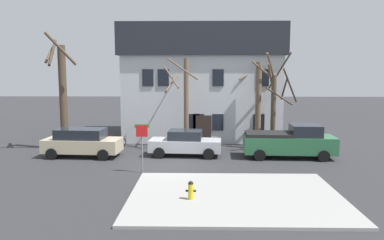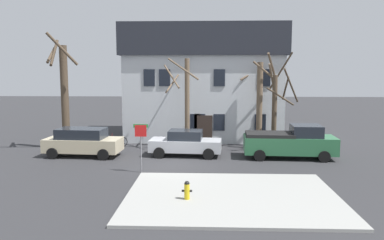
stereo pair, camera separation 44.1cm
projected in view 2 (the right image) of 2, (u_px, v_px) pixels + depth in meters
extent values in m
plane|color=#2D2D30|center=(171.00, 166.00, 21.45)|extent=(120.00, 120.00, 0.00)
cube|color=#999993|center=(232.00, 196.00, 15.98)|extent=(8.81, 6.75, 0.12)
cube|color=silver|center=(203.00, 97.00, 30.97)|extent=(11.76, 7.08, 6.40)
cube|color=#23262D|center=(204.00, 42.00, 30.42)|extent=(12.26, 7.58, 2.34)
cube|color=#2D231E|center=(205.00, 130.00, 27.67)|extent=(1.10, 0.12, 2.10)
cube|color=black|center=(196.00, 122.00, 27.64)|extent=(0.80, 0.08, 1.20)
cube|color=black|center=(200.00, 122.00, 27.63)|extent=(0.80, 0.08, 1.20)
cube|color=black|center=(219.00, 122.00, 27.57)|extent=(0.80, 0.08, 1.20)
cube|color=black|center=(260.00, 123.00, 27.46)|extent=(0.80, 0.08, 1.20)
cube|color=black|center=(149.00, 78.00, 27.37)|extent=(0.80, 0.08, 1.20)
cube|color=black|center=(165.00, 78.00, 27.32)|extent=(0.80, 0.08, 1.20)
cube|color=black|center=(219.00, 78.00, 27.17)|extent=(0.80, 0.08, 1.20)
cube|color=black|center=(265.00, 78.00, 27.05)|extent=(0.80, 0.08, 1.20)
cylinder|color=#4C3D2D|center=(65.00, 98.00, 25.73)|extent=(0.51, 0.51, 6.97)
cylinder|color=#4C3D2D|center=(62.00, 49.00, 24.46)|extent=(1.90, 0.77, 2.12)
cylinder|color=#4C3D2D|center=(54.00, 53.00, 25.39)|extent=(0.22, 1.36, 1.81)
cylinder|color=#4C3D2D|center=(51.00, 55.00, 25.35)|extent=(0.29, 1.67, 1.15)
cylinder|color=brown|center=(187.00, 104.00, 26.13)|extent=(0.33, 0.33, 6.12)
cylinder|color=brown|center=(172.00, 84.00, 26.32)|extent=(0.78, 2.17, 1.25)
cylinder|color=brown|center=(183.00, 69.00, 24.86)|extent=(2.07, 0.53, 1.45)
cylinder|color=brown|center=(172.00, 76.00, 25.37)|extent=(1.26, 2.12, 1.56)
cylinder|color=brown|center=(259.00, 105.00, 26.63)|extent=(0.42, 0.42, 5.89)
cylinder|color=brown|center=(265.00, 71.00, 25.56)|extent=(1.66, 0.53, 1.31)
cylinder|color=brown|center=(272.00, 66.00, 25.89)|extent=(0.92, 1.61, 1.73)
cylinder|color=brown|center=(253.00, 72.00, 27.28)|extent=(1.97, 0.86, 1.17)
cylinder|color=brown|center=(273.00, 81.00, 26.02)|extent=(0.92, 1.79, 2.42)
cylinder|color=#4C3D2D|center=(274.00, 113.00, 25.50)|extent=(0.33, 0.33, 5.01)
cylinder|color=#4C3D2D|center=(281.00, 72.00, 25.79)|extent=(1.46, 1.08, 2.59)
cylinder|color=#4C3D2D|center=(286.00, 88.00, 25.30)|extent=(0.18, 1.50, 1.61)
cylinder|color=#4C3D2D|center=(280.00, 96.00, 24.46)|extent=(1.88, 0.53, 1.22)
cylinder|color=#4C3D2D|center=(291.00, 86.00, 24.59)|extent=(1.45, 1.98, 2.27)
cube|color=#C6B793|center=(83.00, 145.00, 23.74)|extent=(4.76, 2.17, 0.81)
cube|color=#1E232B|center=(82.00, 133.00, 23.66)|extent=(2.98, 1.83, 0.62)
cylinder|color=black|center=(113.00, 148.00, 24.55)|extent=(0.69, 0.26, 0.68)
cylinder|color=black|center=(103.00, 155.00, 22.71)|extent=(0.69, 0.26, 0.68)
cylinder|color=black|center=(66.00, 147.00, 24.87)|extent=(0.69, 0.26, 0.68)
cylinder|color=black|center=(52.00, 153.00, 23.03)|extent=(0.69, 0.26, 0.68)
cube|color=#B7BABF|center=(186.00, 145.00, 23.84)|extent=(4.53, 2.03, 0.72)
cube|color=#1E232B|center=(185.00, 135.00, 23.76)|extent=(2.14, 1.65, 0.58)
cylinder|color=black|center=(210.00, 148.00, 24.55)|extent=(0.69, 0.27, 0.68)
cylinder|color=black|center=(209.00, 154.00, 22.87)|extent=(0.69, 0.27, 0.68)
cylinder|color=black|center=(164.00, 147.00, 24.89)|extent=(0.69, 0.27, 0.68)
cylinder|color=black|center=(159.00, 153.00, 23.20)|extent=(0.69, 0.27, 0.68)
cube|color=#2D6B42|center=(289.00, 145.00, 23.25)|extent=(5.54, 2.27, 1.02)
cube|color=#1E232B|center=(306.00, 131.00, 23.05)|extent=(1.83, 1.86, 0.70)
cube|color=black|center=(269.00, 134.00, 23.27)|extent=(2.92, 2.07, 0.20)
cylinder|color=black|center=(316.00, 150.00, 24.15)|extent=(0.69, 0.25, 0.68)
cylinder|color=black|center=(324.00, 157.00, 22.15)|extent=(0.69, 0.25, 0.68)
cylinder|color=black|center=(257.00, 149.00, 24.47)|extent=(0.69, 0.25, 0.68)
cylinder|color=black|center=(260.00, 155.00, 22.47)|extent=(0.69, 0.25, 0.68)
cylinder|color=gold|center=(187.00, 192.00, 15.39)|extent=(0.22, 0.22, 0.63)
sphere|color=black|center=(187.00, 184.00, 15.35)|extent=(0.21, 0.21, 0.21)
cylinder|color=black|center=(183.00, 191.00, 15.40)|extent=(0.10, 0.09, 0.09)
cylinder|color=black|center=(191.00, 191.00, 15.38)|extent=(0.10, 0.09, 0.09)
cylinder|color=slate|center=(141.00, 149.00, 19.84)|extent=(0.07, 0.07, 2.50)
cube|color=red|center=(141.00, 131.00, 19.70)|extent=(0.60, 0.03, 0.60)
cube|color=#1E8C38|center=(141.00, 126.00, 19.70)|extent=(0.76, 0.02, 0.18)
torus|color=black|center=(122.00, 142.00, 26.72)|extent=(0.67, 0.32, 0.71)
torus|color=black|center=(107.00, 143.00, 26.36)|extent=(0.67, 0.32, 0.71)
cylinder|color=maroon|center=(115.00, 139.00, 26.52)|extent=(0.93, 0.43, 0.19)
cylinder|color=maroon|center=(112.00, 136.00, 26.42)|extent=(0.10, 0.07, 0.45)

